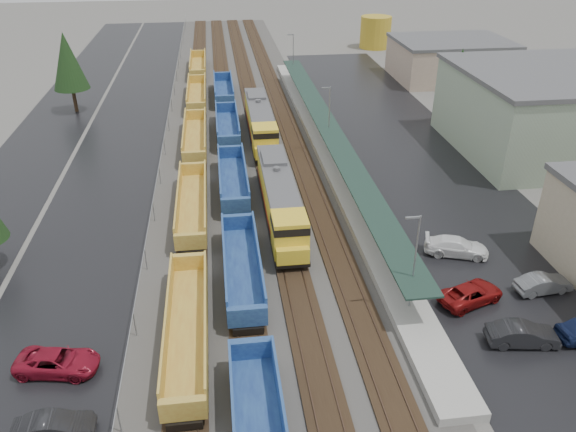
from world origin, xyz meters
The scene contains 20 objects.
ballast_strip centered at (0.00, 60.00, 0.04)m, with size 20.00×160.00×0.08m, color #302D2B.
trackbed centered at (0.00, 60.00, 0.16)m, with size 14.60×160.00×0.22m.
west_parking_lot centered at (-15.00, 60.00, 0.01)m, with size 10.00×160.00×0.02m, color black.
west_road centered at (-25.00, 60.00, 0.01)m, with size 9.00×160.00×0.02m, color black.
east_commuter_lot centered at (19.00, 50.00, 0.01)m, with size 16.00×100.00×0.02m, color black.
station_platform centered at (9.50, 50.01, 0.73)m, with size 3.00×80.00×8.00m.
chainlink_fence centered at (-9.50, 58.44, 1.61)m, with size 0.08×160.04×2.02m.
tree_west_far centered at (-23.00, 70.00, 7.12)m, with size 4.84×4.84×11.00m.
tree_east centered at (28.00, 58.00, 6.47)m, with size 4.40×4.40×10.00m.
locomotive_lead centered at (2.00, 34.48, 2.28)m, with size 2.84×18.72×4.24m.
locomotive_trail centered at (2.00, 55.48, 2.28)m, with size 2.84×18.72×4.24m.
well_string_yellow centered at (-6.00, 36.73, 1.18)m, with size 2.66×121.19×2.36m.
well_string_blue centered at (-2.00, 33.62, 1.20)m, with size 2.77×93.73×2.45m.
storage_tank centered at (29.96, 104.89, 3.11)m, with size 6.23×6.23×6.23m, color gold.
parked_car_west_b centered at (-13.06, 12.21, 0.72)m, with size 4.35×1.52×1.43m, color black.
parked_car_west_c centered at (-13.98, 17.37, 0.71)m, with size 5.13×2.37×1.43m, color maroon.
parked_car_east_a centered at (15.92, 15.97, 0.77)m, with size 4.68×1.63×1.54m, color black.
parked_car_east_b centered at (14.43, 20.78, 0.70)m, with size 5.04×2.33×1.40m, color maroon.
parked_car_east_c centered at (15.90, 27.05, 0.76)m, with size 5.22×2.12×1.52m, color white.
parked_car_east_e centered at (20.33, 21.22, 0.71)m, with size 4.31×1.50×1.42m, color slate.
Camera 1 is at (-3.13, -10.40, 25.50)m, focal length 35.00 mm.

